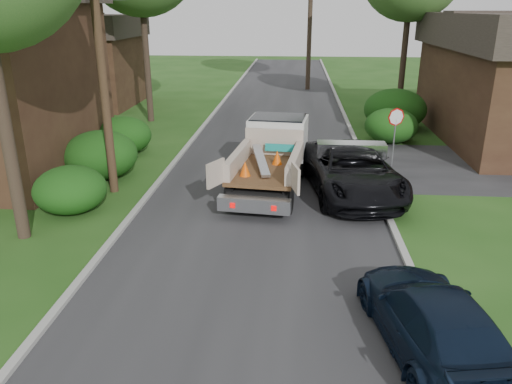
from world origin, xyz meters
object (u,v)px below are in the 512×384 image
object	(u,v)px
stop_sign	(395,125)
utility_pole	(100,45)
house_left_far	(81,59)
flatbed_truck	(273,150)
black_pickup	(351,170)
navy_suv	(433,320)

from	to	relation	value
stop_sign	utility_pole	world-z (taller)	utility_pole
house_left_far	flatbed_truck	size ratio (longest dim) A/B	1.18
utility_pole	flatbed_truck	size ratio (longest dim) A/B	1.57
utility_pole	house_left_far	xyz separation A→B (m)	(-8.02, 17.02, -2.12)
stop_sign	black_pickup	size ratio (longest dim) A/B	0.40
flatbed_truck	house_left_far	bearing A→B (deg)	137.91
flatbed_truck	black_pickup	distance (m)	3.03
black_pickup	navy_suv	xyz separation A→B (m)	(0.70, -8.85, -0.18)
house_left_far	navy_suv	xyz separation A→B (m)	(17.30, -25.35, -2.37)
black_pickup	stop_sign	bearing A→B (deg)	50.06
flatbed_truck	navy_suv	distance (m)	10.46
flatbed_truck	black_pickup	xyz separation A→B (m)	(2.84, -0.98, -0.40)
stop_sign	flatbed_truck	distance (m)	5.57
utility_pole	flatbed_truck	world-z (taller)	utility_pole
stop_sign	navy_suv	world-z (taller)	stop_sign
flatbed_truck	stop_sign	bearing A→B (deg)	33.41
utility_pole	house_left_far	distance (m)	18.93
house_left_far	black_pickup	size ratio (longest dim) A/B	1.21
utility_pole	black_pickup	xyz separation A→B (m)	(8.58, 0.52, -4.31)
flatbed_truck	utility_pole	bearing A→B (deg)	-159.05
house_left_far	flatbed_truck	distance (m)	20.82
stop_sign	house_left_far	world-z (taller)	house_left_far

